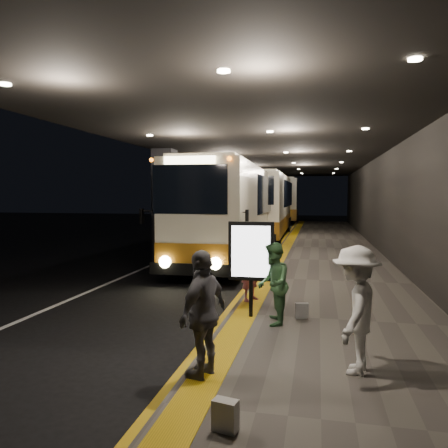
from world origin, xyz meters
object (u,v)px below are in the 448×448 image
(passenger_boarding, at_px, (251,266))
(passenger_waiting_white, at_px, (356,309))
(bag_polka, at_px, (302,311))
(coach_main, at_px, (231,216))
(passenger_waiting_green, at_px, (273,284))
(coach_third, at_px, (282,202))
(bag_plain, at_px, (225,415))
(passenger_waiting_grey, at_px, (203,313))
(info_sign, at_px, (251,253))
(stanchion_post, at_px, (261,267))
(coach_second, at_px, (266,208))

(passenger_boarding, bearing_deg, passenger_waiting_white, -129.31)
(bag_polka, bearing_deg, coach_main, 110.05)
(passenger_waiting_green, bearing_deg, passenger_waiting_white, 29.89)
(passenger_boarding, relative_size, passenger_waiting_white, 0.93)
(coach_third, bearing_deg, passenger_waiting_green, -89.30)
(bag_polka, bearing_deg, coach_third, 95.27)
(coach_main, bearing_deg, passenger_waiting_green, -75.69)
(coach_main, bearing_deg, bag_plain, -80.75)
(passenger_waiting_grey, xyz_separation_m, bag_polka, (1.22, 3.14, -0.72))
(coach_third, bearing_deg, info_sign, -90.04)
(coach_main, relative_size, coach_third, 0.92)
(passenger_boarding, relative_size, bag_polka, 5.31)
(coach_main, xyz_separation_m, passenger_waiting_white, (4.05, -11.38, -0.75))
(bag_plain, height_order, info_sign, info_sign)
(passenger_waiting_green, xyz_separation_m, passenger_waiting_grey, (-0.69, -2.63, 0.09))
(coach_main, distance_m, stanchion_post, 6.54)
(bag_polka, relative_size, info_sign, 0.16)
(info_sign, height_order, stanchion_post, info_sign)
(info_sign, bearing_deg, passenger_waiting_white, -53.38)
(coach_third, bearing_deg, coach_second, -92.52)
(passenger_waiting_grey, bearing_deg, bag_plain, 42.47)
(coach_second, relative_size, bag_plain, 36.74)
(coach_main, height_order, passenger_waiting_white, coach_main)
(info_sign, bearing_deg, passenger_waiting_green, -39.14)
(coach_third, relative_size, passenger_waiting_white, 7.32)
(passenger_waiting_green, relative_size, bag_plain, 4.78)
(coach_third, height_order, passenger_boarding, coach_third)
(passenger_waiting_green, height_order, bag_plain, passenger_waiting_green)
(passenger_waiting_grey, height_order, stanchion_post, passenger_waiting_grey)
(coach_main, relative_size, bag_plain, 36.34)
(bag_plain, bearing_deg, passenger_waiting_grey, 114.09)
(coach_third, relative_size, passenger_waiting_grey, 7.48)
(passenger_waiting_white, xyz_separation_m, stanchion_post, (-2.00, 5.27, -0.34))
(coach_main, relative_size, passenger_waiting_green, 7.61)
(bag_polka, xyz_separation_m, bag_plain, (-0.64, -4.45, 0.01))
(coach_second, distance_m, passenger_boarding, 17.37)
(bag_plain, bearing_deg, stanchion_post, 94.22)
(info_sign, bearing_deg, coach_main, 103.11)
(coach_main, distance_m, coach_third, 26.30)
(coach_main, distance_m, passenger_boarding, 7.88)
(coach_second, bearing_deg, bag_plain, -85.36)
(coach_second, relative_size, bag_polka, 38.79)
(stanchion_post, bearing_deg, passenger_waiting_white, -69.24)
(passenger_waiting_white, bearing_deg, coach_main, -146.77)
(coach_third, distance_m, info_sign, 35.32)
(passenger_waiting_white, bearing_deg, info_sign, -129.06)
(bag_plain, bearing_deg, info_sign, 95.08)
(coach_second, relative_size, stanchion_post, 10.87)
(coach_main, distance_m, bag_plain, 13.60)
(passenger_waiting_green, relative_size, info_sign, 0.81)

